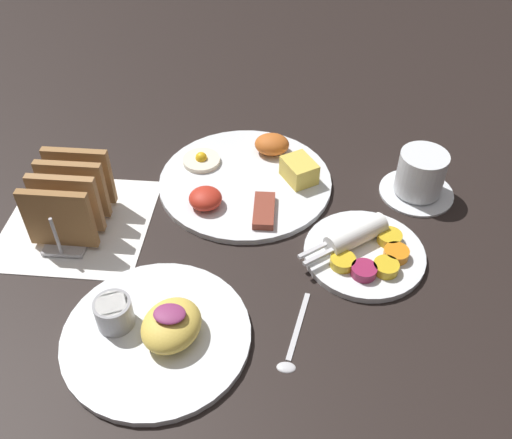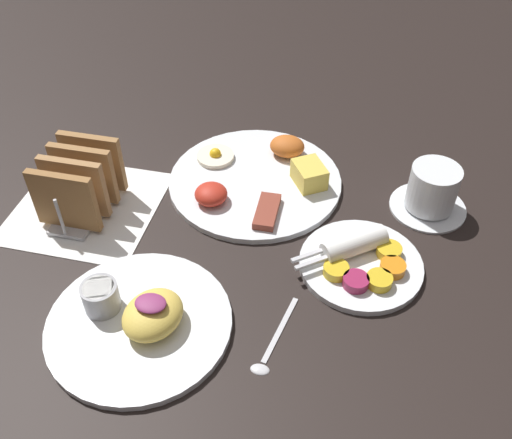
% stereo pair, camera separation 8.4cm
% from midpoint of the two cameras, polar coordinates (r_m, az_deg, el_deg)
% --- Properties ---
extents(ground_plane, '(3.00, 3.00, 0.00)m').
position_cam_midpoint_polar(ground_plane, '(0.84, -6.85, -3.84)').
color(ground_plane, black).
extents(napkin_flat, '(0.22, 0.22, 0.00)m').
position_cam_midpoint_polar(napkin_flat, '(0.93, -19.89, -0.46)').
color(napkin_flat, white).
rests_on(napkin_flat, ground_plane).
extents(plate_breakfast, '(0.29, 0.29, 0.05)m').
position_cam_midpoint_polar(plate_breakfast, '(0.95, -3.34, 4.02)').
color(plate_breakfast, white).
rests_on(plate_breakfast, ground_plane).
extents(plate_condiments, '(0.18, 0.18, 0.04)m').
position_cam_midpoint_polar(plate_condiments, '(0.83, 7.95, -3.25)').
color(plate_condiments, white).
rests_on(plate_condiments, ground_plane).
extents(plate_foreground, '(0.24, 0.24, 0.06)m').
position_cam_midpoint_polar(plate_foreground, '(0.75, -13.26, -10.91)').
color(plate_foreground, white).
rests_on(plate_foreground, ground_plane).
extents(toast_rack, '(0.10, 0.15, 0.10)m').
position_cam_midpoint_polar(toast_rack, '(0.90, -20.63, 1.85)').
color(toast_rack, '#B7B7BC').
rests_on(toast_rack, ground_plane).
extents(coffee_cup, '(0.12, 0.12, 0.08)m').
position_cam_midpoint_polar(coffee_cup, '(0.94, 13.65, 4.13)').
color(coffee_cup, white).
rests_on(coffee_cup, ground_plane).
extents(teaspoon, '(0.04, 0.13, 0.01)m').
position_cam_midpoint_polar(teaspoon, '(0.73, 0.32, -12.58)').
color(teaspoon, silver).
rests_on(teaspoon, ground_plane).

